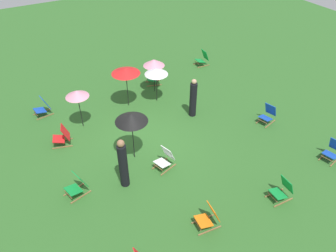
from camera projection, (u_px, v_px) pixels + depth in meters
name	position (u px, v px, depth m)	size (l,w,h in m)	color
ground_plane	(141.00, 146.00, 12.36)	(40.00, 40.00, 0.00)	#2D6026
deckchair_0	(165.00, 159.00, 11.27)	(0.67, 0.86, 0.83)	olive
deckchair_2	(333.00, 151.00, 11.60)	(0.63, 0.85, 0.83)	olive
deckchair_3	(268.00, 114.00, 13.36)	(0.65, 0.85, 0.83)	olive
deckchair_4	(43.00, 107.00, 13.78)	(0.57, 0.81, 0.83)	olive
deckchair_5	(77.00, 185.00, 10.30)	(0.65, 0.85, 0.83)	olive
deckchair_6	(62.00, 136.00, 12.23)	(0.67, 0.86, 0.83)	olive
deckchair_7	(154.00, 77.00, 15.86)	(0.68, 0.87, 0.83)	olive
deckchair_8	(282.00, 190.00, 10.15)	(0.52, 0.79, 0.83)	olive
deckchair_9	(209.00, 217.00, 9.34)	(0.55, 0.81, 0.83)	olive
deckchair_10	(203.00, 59.00, 17.46)	(0.52, 0.78, 0.83)	olive
umbrella_0	(126.00, 71.00, 13.49)	(1.23, 1.23, 1.86)	black
umbrella_1	(131.00, 118.00, 10.76)	(1.13, 1.13, 1.96)	black
umbrella_2	(154.00, 63.00, 14.56)	(0.98, 0.98, 1.68)	black
umbrella_3	(156.00, 72.00, 13.94)	(1.03, 1.03, 1.64)	black
umbrella_4	(77.00, 94.00, 12.38)	(0.92, 0.92, 1.71)	black
person_0	(193.00, 99.00, 13.46)	(0.41, 0.41, 1.76)	black
person_1	(123.00, 164.00, 10.26)	(0.31, 0.31, 1.92)	black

